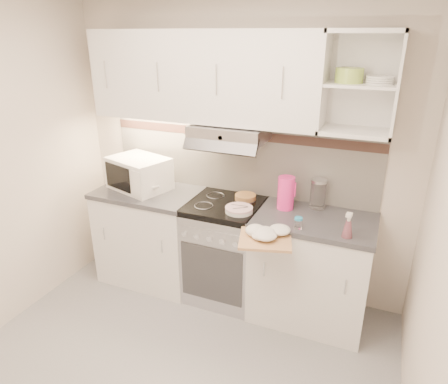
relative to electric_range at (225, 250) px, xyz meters
The scene contains 17 objects.
ground 1.19m from the electric_range, 90.00° to the right, with size 3.00×3.00×0.00m, color gray.
room_shell 1.39m from the electric_range, 89.81° to the right, with size 3.04×2.84×2.52m.
base_cabinet_left 0.75m from the electric_range, behind, with size 0.90×0.60×0.86m, color white.
worktop_left 0.86m from the electric_range, behind, with size 0.92×0.62×0.04m, color #47474C.
base_cabinet_right 0.75m from the electric_range, ahead, with size 0.90×0.60×0.86m, color white.
worktop_right 0.86m from the electric_range, ahead, with size 0.92×0.62×0.04m, color #47474C.
electric_range is the anchor object (origin of this frame).
microwave 1.03m from the electric_range, behind, with size 0.60×0.51×0.29m.
watering_can 0.87m from the electric_range, behind, with size 0.24×0.16×0.22m.
plate_stack 0.51m from the electric_range, 35.34° to the right, with size 0.22×0.22×0.05m.
bread_loaf 0.51m from the electric_range, 46.99° to the left, with size 0.18×0.18×0.04m, color #A96E4B.
pink_pitcher 0.77m from the electric_range, 10.49° to the left, with size 0.14×0.13×0.27m.
glass_jar 0.94m from the electric_range, 15.44° to the left, with size 0.13×0.13×0.24m.
spice_jar 0.86m from the electric_range, 18.28° to the right, with size 0.06×0.06×0.09m.
spray_bottle 1.16m from the electric_range, 12.29° to the right, with size 0.08×0.08×0.20m.
cutting_board 0.76m from the electric_range, 41.04° to the right, with size 0.36×0.33×0.02m, color #A6834B.
dish_towel 0.77m from the electric_range, 37.50° to the right, with size 0.30×0.25×0.08m, color silver, non-canonical shape.
Camera 1 is at (1.17, -1.72, 2.22)m, focal length 32.00 mm.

